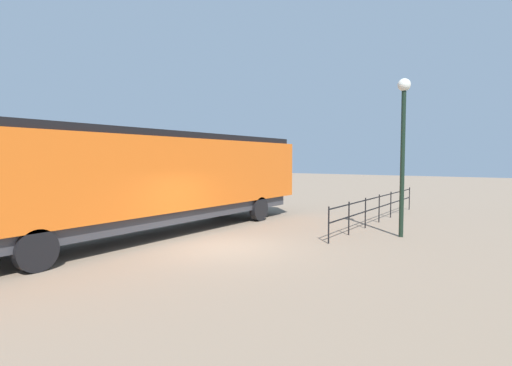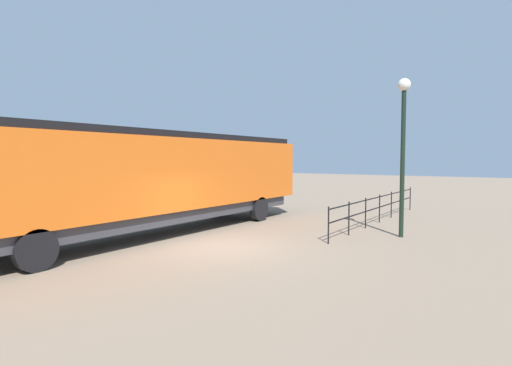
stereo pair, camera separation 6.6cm
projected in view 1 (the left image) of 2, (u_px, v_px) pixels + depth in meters
ground_plane at (225, 248)px, 12.92m from camera, size 120.00×120.00×0.00m
locomotive at (164, 177)px, 15.36m from camera, size 2.86×15.81×3.84m
lamp_post at (403, 132)px, 14.51m from camera, size 0.46×0.46×5.72m
platform_fence at (379, 204)px, 18.04m from camera, size 0.05×11.00×1.26m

